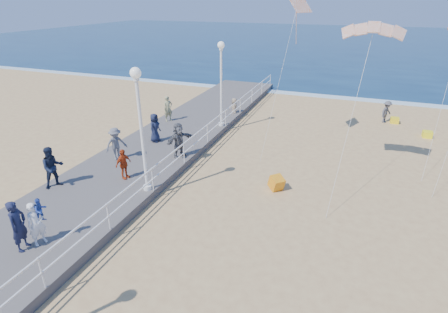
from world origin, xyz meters
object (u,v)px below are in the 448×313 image
(spectator_0, at_px, (18,226))
(beach_walker_c, at_px, (234,108))
(beach_walker_a, at_px, (386,112))
(beach_chair_right, at_px, (427,134))
(woman_holding_toddler, at_px, (37,224))
(spectator_2, at_px, (116,144))
(spectator_6, at_px, (168,109))
(spectator_7, at_px, (53,167))
(box_kite, at_px, (276,184))
(lamp_post_mid, at_px, (140,119))
(beach_chair_left, at_px, (395,120))
(lamp_post_far, at_px, (221,76))
(spectator_3, at_px, (123,164))
(spectator_5, at_px, (179,140))
(toddler_held, at_px, (40,210))

(spectator_0, height_order, beach_walker_c, spectator_0)
(beach_walker_a, bearing_deg, beach_chair_right, -99.53)
(woman_holding_toddler, bearing_deg, spectator_2, 31.97)
(woman_holding_toddler, relative_size, spectator_0, 0.87)
(spectator_6, bearing_deg, beach_walker_c, -12.76)
(spectator_7, xyz_separation_m, box_kite, (9.14, 3.86, -1.04))
(beach_walker_a, bearing_deg, beach_walker_c, 137.40)
(woman_holding_toddler, distance_m, spectator_7, 4.15)
(box_kite, xyz_separation_m, beach_chair_right, (7.44, 9.93, -0.10))
(spectator_7, height_order, beach_chair_right, spectator_7)
(lamp_post_mid, xyz_separation_m, spectator_0, (-1.74, -4.90, -2.35))
(lamp_post_mid, relative_size, beach_chair_left, 9.67)
(lamp_post_mid, height_order, woman_holding_toddler, lamp_post_mid)
(spectator_0, relative_size, beach_chair_left, 3.33)
(lamp_post_far, distance_m, spectator_2, 7.91)
(woman_holding_toddler, xyz_separation_m, spectator_0, (-0.31, -0.41, 0.12))
(spectator_7, relative_size, beach_walker_a, 1.21)
(beach_walker_c, bearing_deg, woman_holding_toddler, -27.16)
(spectator_3, bearing_deg, lamp_post_far, 2.88)
(lamp_post_mid, height_order, beach_walker_c, lamp_post_mid)
(beach_chair_left, height_order, beach_chair_right, same)
(spectator_5, distance_m, spectator_6, 6.01)
(beach_chair_right, bearing_deg, toddler_held, -129.39)
(spectator_2, distance_m, spectator_7, 3.46)
(lamp_post_far, bearing_deg, spectator_0, -97.12)
(woman_holding_toddler, bearing_deg, beach_walker_c, 13.05)
(spectator_5, distance_m, beach_chair_right, 15.77)
(toddler_held, relative_size, spectator_7, 0.46)
(spectator_2, bearing_deg, spectator_3, -104.13)
(spectator_3, height_order, beach_walker_c, spectator_3)
(toddler_held, xyz_separation_m, spectator_0, (-0.46, -0.56, -0.37))
(beach_walker_c, bearing_deg, lamp_post_far, -19.94)
(woman_holding_toddler, height_order, spectator_5, spectator_5)
(spectator_7, height_order, beach_walker_a, spectator_7)
(lamp_post_far, bearing_deg, toddler_held, -95.47)
(spectator_6, bearing_deg, lamp_post_far, -49.93)
(lamp_post_far, distance_m, beach_chair_right, 13.57)
(lamp_post_far, height_order, spectator_6, lamp_post_far)
(spectator_5, xyz_separation_m, beach_walker_c, (0.15, 8.33, -0.59))
(woman_holding_toddler, relative_size, beach_walker_c, 1.08)
(box_kite, relative_size, beach_chair_right, 1.09)
(lamp_post_far, distance_m, beach_walker_a, 12.07)
(lamp_post_mid, relative_size, beach_chair_right, 9.67)
(woman_holding_toddler, height_order, spectator_6, spectator_6)
(toddler_held, height_order, spectator_7, spectator_7)
(spectator_3, xyz_separation_m, beach_walker_c, (1.41, 11.43, -0.39))
(woman_holding_toddler, distance_m, toddler_held, 0.53)
(woman_holding_toddler, height_order, spectator_2, spectator_2)
(toddler_held, relative_size, box_kite, 1.45)
(beach_walker_c, bearing_deg, box_kite, 7.08)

